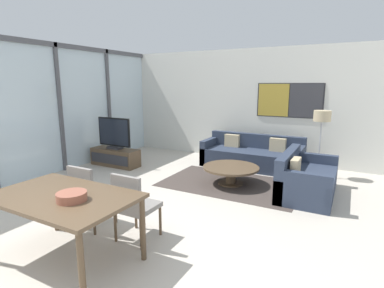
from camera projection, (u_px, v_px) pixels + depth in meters
wall_back at (248, 105)px, 7.63m from camera, size 7.58×0.09×2.80m
window_wall_left at (59, 103)px, 6.56m from camera, size 0.07×6.01×2.80m
area_rug at (231, 184)px, 5.89m from camera, size 2.63×1.64×0.01m
tv_console at (115, 157)px, 7.19m from camera, size 1.22×0.43×0.41m
television at (114, 134)px, 7.07m from camera, size 0.93×0.20×0.74m
sofa_main at (252, 156)px, 7.05m from camera, size 2.29×0.86×0.75m
sofa_side at (303, 180)px, 5.31m from camera, size 0.86×1.57×0.75m
coffee_table at (231, 171)px, 5.84m from camera, size 1.09×1.09×0.36m
dining_table at (63, 202)px, 3.20m from camera, size 1.58×0.97×0.78m
dining_chair_left at (89, 193)px, 4.02m from camera, size 0.46×0.46×0.88m
dining_chair_centre at (133, 203)px, 3.67m from camera, size 0.46×0.46×0.88m
fruit_bowl at (72, 196)px, 3.02m from camera, size 0.30×0.30×0.09m
floor_lamp at (322, 121)px, 6.12m from camera, size 0.34×0.34×1.41m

